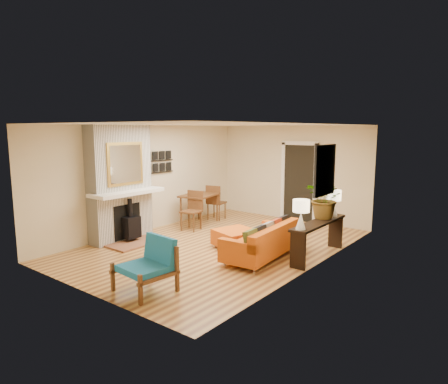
# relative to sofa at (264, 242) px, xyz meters

# --- Properties ---
(room_shell) EXTENTS (6.50, 6.50, 6.50)m
(room_shell) POSITION_rel_sofa_xyz_m (-0.65, 2.76, 0.92)
(room_shell) COLOR tan
(room_shell) RESTS_ON ground
(fireplace) EXTENTS (1.09, 1.68, 2.60)m
(fireplace) POSITION_rel_sofa_xyz_m (-3.26, -0.87, 0.92)
(fireplace) COLOR white
(fireplace) RESTS_ON ground
(sofa) EXTENTS (0.94, 1.92, 0.73)m
(sofa) POSITION_rel_sofa_xyz_m (0.00, 0.00, 0.00)
(sofa) COLOR silver
(sofa) RESTS_ON ground
(ottoman) EXTENTS (0.97, 0.97, 0.39)m
(ottoman) POSITION_rel_sofa_xyz_m (-0.83, 0.19, -0.10)
(ottoman) COLOR silver
(ottoman) RESTS_ON ground
(blue_chair) EXTENTS (0.87, 0.85, 0.83)m
(blue_chair) POSITION_rel_sofa_xyz_m (-0.58, -2.41, 0.13)
(blue_chair) COLOR brown
(blue_chair) RESTS_ON ground
(dining_table) EXTENTS (1.01, 1.86, 0.98)m
(dining_table) POSITION_rel_sofa_xyz_m (-2.83, 1.39, 0.32)
(dining_table) COLOR brown
(dining_table) RESTS_ON ground
(console_table) EXTENTS (0.34, 1.85, 0.72)m
(console_table) POSITION_rel_sofa_xyz_m (0.82, 0.69, 0.25)
(console_table) COLOR black
(console_table) RESTS_ON ground
(lamp_near) EXTENTS (0.30, 0.30, 0.54)m
(lamp_near) POSITION_rel_sofa_xyz_m (0.82, -0.09, 0.74)
(lamp_near) COLOR white
(lamp_near) RESTS_ON console_table
(lamp_far) EXTENTS (0.30, 0.30, 0.54)m
(lamp_far) POSITION_rel_sofa_xyz_m (0.82, 1.37, 0.74)
(lamp_far) COLOR white
(lamp_far) RESTS_ON console_table
(houseplant) EXTENTS (0.94, 0.88, 0.84)m
(houseplant) POSITION_rel_sofa_xyz_m (0.81, 0.99, 0.82)
(houseplant) COLOR #1E5919
(houseplant) RESTS_ON console_table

